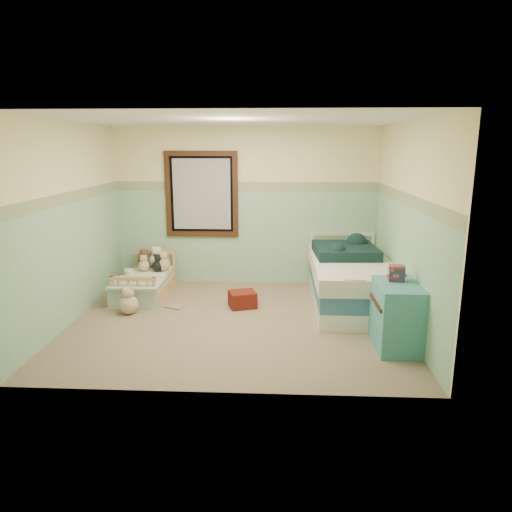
{
  "coord_description": "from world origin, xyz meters",
  "views": [
    {
      "loc": [
        0.55,
        -5.69,
        2.21
      ],
      "look_at": [
        0.24,
        0.35,
        0.78
      ],
      "focal_mm": 32.98,
      "sensor_mm": 36.0,
      "label": 1
    }
  ],
  "objects_px": {
    "red_pillow": "(242,299)",
    "floor_book": "(175,307)",
    "plush_floor_cream": "(129,282)",
    "toddler_bed_frame": "(146,289)",
    "plush_floor_tan": "(129,305)",
    "twin_bed_frame": "(350,298)",
    "dresser": "(397,316)"
  },
  "relations": [
    {
      "from": "plush_floor_tan",
      "to": "twin_bed_frame",
      "type": "relative_size",
      "value": 0.13
    },
    {
      "from": "twin_bed_frame",
      "to": "dresser",
      "type": "xyz_separation_m",
      "value": [
        0.31,
        -1.39,
        0.26
      ]
    },
    {
      "from": "toddler_bed_frame",
      "to": "floor_book",
      "type": "height_order",
      "value": "toddler_bed_frame"
    },
    {
      "from": "twin_bed_frame",
      "to": "red_pillow",
      "type": "bearing_deg",
      "value": -174.71
    },
    {
      "from": "plush_floor_cream",
      "to": "floor_book",
      "type": "distance_m",
      "value": 1.23
    },
    {
      "from": "toddler_bed_frame",
      "to": "floor_book",
      "type": "xyz_separation_m",
      "value": [
        0.57,
        -0.57,
        -0.07
      ]
    },
    {
      "from": "dresser",
      "to": "floor_book",
      "type": "bearing_deg",
      "value": 156.86
    },
    {
      "from": "floor_book",
      "to": "plush_floor_tan",
      "type": "bearing_deg",
      "value": -131.85
    },
    {
      "from": "dresser",
      "to": "twin_bed_frame",
      "type": "bearing_deg",
      "value": 102.62
    },
    {
      "from": "plush_floor_cream",
      "to": "floor_book",
      "type": "bearing_deg",
      "value": -41.9
    },
    {
      "from": "toddler_bed_frame",
      "to": "plush_floor_tan",
      "type": "xyz_separation_m",
      "value": [
        0.0,
        -0.85,
        0.05
      ]
    },
    {
      "from": "dresser",
      "to": "red_pillow",
      "type": "distance_m",
      "value": 2.22
    },
    {
      "from": "dresser",
      "to": "toddler_bed_frame",
      "type": "bearing_deg",
      "value": 152.31
    },
    {
      "from": "red_pillow",
      "to": "floor_book",
      "type": "distance_m",
      "value": 0.95
    },
    {
      "from": "plush_floor_tan",
      "to": "dresser",
      "type": "relative_size",
      "value": 0.35
    },
    {
      "from": "plush_floor_cream",
      "to": "twin_bed_frame",
      "type": "distance_m",
      "value": 3.41
    },
    {
      "from": "plush_floor_cream",
      "to": "twin_bed_frame",
      "type": "xyz_separation_m",
      "value": [
        3.36,
        -0.61,
        -0.01
      ]
    },
    {
      "from": "plush_floor_tan",
      "to": "red_pillow",
      "type": "xyz_separation_m",
      "value": [
        1.51,
        0.35,
        -0.02
      ]
    },
    {
      "from": "plush_floor_tan",
      "to": "dresser",
      "type": "xyz_separation_m",
      "value": [
        3.32,
        -0.89,
        0.24
      ]
    },
    {
      "from": "plush_floor_cream",
      "to": "red_pillow",
      "type": "bearing_deg",
      "value": -22.07
    },
    {
      "from": "floor_book",
      "to": "toddler_bed_frame",
      "type": "bearing_deg",
      "value": 156.08
    },
    {
      "from": "twin_bed_frame",
      "to": "floor_book",
      "type": "relative_size",
      "value": 8.62
    },
    {
      "from": "plush_floor_tan",
      "to": "floor_book",
      "type": "bearing_deg",
      "value": 27.11
    },
    {
      "from": "red_pillow",
      "to": "toddler_bed_frame",
      "type": "bearing_deg",
      "value": 161.64
    },
    {
      "from": "plush_floor_cream",
      "to": "dresser",
      "type": "relative_size",
      "value": 0.31
    },
    {
      "from": "twin_bed_frame",
      "to": "red_pillow",
      "type": "distance_m",
      "value": 1.52
    },
    {
      "from": "plush_floor_cream",
      "to": "red_pillow",
      "type": "relative_size",
      "value": 0.65
    },
    {
      "from": "dresser",
      "to": "floor_book",
      "type": "distance_m",
      "value": 3.02
    },
    {
      "from": "plush_floor_tan",
      "to": "toddler_bed_frame",
      "type": "bearing_deg",
      "value": 90.13
    },
    {
      "from": "plush_floor_cream",
      "to": "dresser",
      "type": "distance_m",
      "value": 4.18
    },
    {
      "from": "plush_floor_cream",
      "to": "floor_book",
      "type": "relative_size",
      "value": 0.98
    },
    {
      "from": "toddler_bed_frame",
      "to": "twin_bed_frame",
      "type": "height_order",
      "value": "twin_bed_frame"
    }
  ]
}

